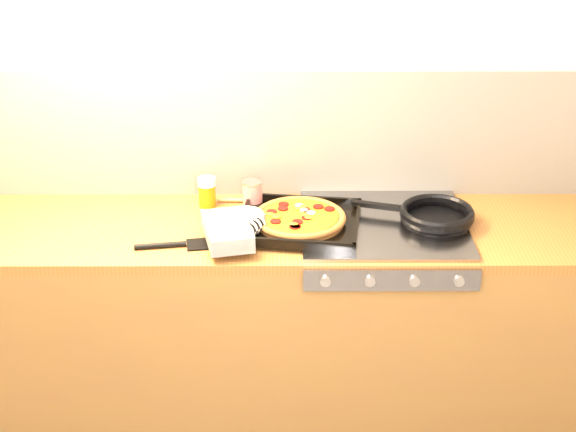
{
  "coord_description": "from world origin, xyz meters",
  "views": [
    {
      "loc": [
        0.09,
        -1.78,
        2.34
      ],
      "look_at": [
        0.1,
        1.08,
        0.95
      ],
      "focal_mm": 55.0,
      "sensor_mm": 36.0,
      "label": 1
    }
  ],
  "objects_px": {
    "juice_glass": "(207,192)",
    "pizza_on_tray": "(280,222)",
    "tomato_can": "(253,195)",
    "frying_pan": "(435,215)"
  },
  "relations": [
    {
      "from": "frying_pan",
      "to": "tomato_can",
      "type": "relative_size",
      "value": 4.39
    },
    {
      "from": "frying_pan",
      "to": "juice_glass",
      "type": "distance_m",
      "value": 0.86
    },
    {
      "from": "juice_glass",
      "to": "pizza_on_tray",
      "type": "bearing_deg",
      "value": -39.7
    },
    {
      "from": "frying_pan",
      "to": "pizza_on_tray",
      "type": "bearing_deg",
      "value": -173.74
    },
    {
      "from": "pizza_on_tray",
      "to": "juice_glass",
      "type": "relative_size",
      "value": 5.16
    },
    {
      "from": "frying_pan",
      "to": "juice_glass",
      "type": "relative_size",
      "value": 4.16
    },
    {
      "from": "pizza_on_tray",
      "to": "tomato_can",
      "type": "relative_size",
      "value": 5.45
    },
    {
      "from": "frying_pan",
      "to": "tomato_can",
      "type": "bearing_deg",
      "value": 167.33
    },
    {
      "from": "pizza_on_tray",
      "to": "frying_pan",
      "type": "xyz_separation_m",
      "value": [
        0.57,
        0.06,
        -0.01
      ]
    },
    {
      "from": "pizza_on_tray",
      "to": "frying_pan",
      "type": "relative_size",
      "value": 1.24
    }
  ]
}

